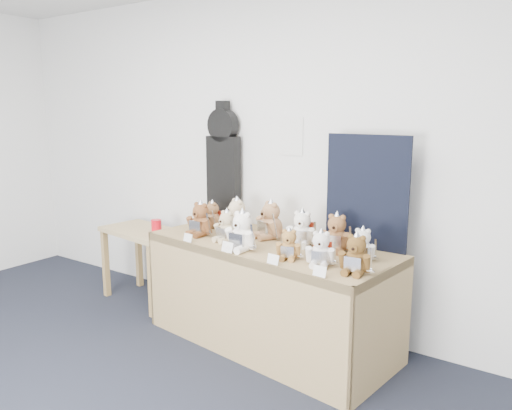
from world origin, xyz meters
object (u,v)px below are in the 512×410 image
Objects in this scene: display_table at (263,268)px; teddy_back_far_left at (212,216)px; guitar_case at (223,164)px; teddy_front_centre at (242,233)px; side_table at (144,242)px; teddy_back_right at (336,234)px; teddy_front_end at (356,256)px; teddy_back_left at (236,217)px; teddy_front_right at (289,245)px; red_cup at (156,226)px; teddy_back_centre_left at (270,221)px; teddy_back_centre_right at (302,230)px; teddy_front_far_left at (200,220)px; teddy_front_left at (226,227)px; teddy_front_far_right at (321,250)px; teddy_back_end at (362,246)px.

teddy_back_far_left reaches higher than display_table.
guitar_case reaches higher than teddy_front_centre.
teddy_back_right reaches higher than side_table.
teddy_back_left is (-1.18, 0.40, 0.01)m from teddy_front_end.
teddy_back_left is at bearing 132.87° from teddy_front_right.
red_cup is at bearing 149.65° from teddy_front_right.
teddy_front_centre is 1.01× the size of teddy_back_left.
teddy_back_centre_left is 0.30m from teddy_back_centre_right.
teddy_front_far_left reaches higher than teddy_front_right.
teddy_back_centre_left reaches higher than teddy_front_centre.
teddy_front_right is (0.60, -0.12, -0.01)m from teddy_front_left.
teddy_front_right is 0.84× the size of teddy_front_end.
teddy_front_far_right is 0.47m from teddy_back_centre_right.
teddy_back_centre_right is at bearing 86.09° from teddy_front_right.
display_table is at bearing 160.75° from teddy_front_end.
teddy_front_far_right is at bearing -87.73° from teddy_back_right.
teddy_back_right is at bearing 143.70° from teddy_back_end.
teddy_front_left is 0.28m from teddy_back_left.
teddy_back_centre_left is 0.56m from teddy_back_right.
teddy_front_far_left is 0.94× the size of teddy_front_centre.
teddy_back_end is at bearing -24.41° from teddy_back_centre_right.
teddy_back_far_left is at bearing 152.46° from teddy_front_left.
teddy_front_far_left is 0.96× the size of teddy_back_left.
teddy_front_end is at bearing 1.99° from teddy_front_left.
display_table is at bearing 132.65° from teddy_front_right.
teddy_front_end is at bearing 0.73° from teddy_back_centre_left.
teddy_back_right reaches higher than teddy_back_end.
teddy_back_centre_left is (-0.39, 0.37, 0.04)m from teddy_front_right.
teddy_back_right is at bearing 23.51° from teddy_back_far_left.
side_table is 2.14m from teddy_back_end.
teddy_front_centre reaches higher than teddy_front_far_left.
teddy_front_left reaches higher than teddy_front_right.
teddy_front_end is 0.94× the size of teddy_back_centre_right.
teddy_front_end is 0.92× the size of teddy_back_right.
teddy_back_left is at bearing 162.17° from teddy_back_centre_right.
red_cup is 0.59m from teddy_back_far_left.
guitar_case reaches higher than teddy_front_far_left.
teddy_back_end is (1.29, 0.09, -0.02)m from teddy_front_far_left.
red_cup is 0.38× the size of teddy_back_left.
teddy_front_left is 0.85m from teddy_front_far_right.
teddy_front_end is at bearing -21.00° from guitar_case.
teddy_front_centre is 1.15× the size of teddy_front_end.
teddy_front_centre is (0.65, -0.64, -0.38)m from guitar_case.
red_cup is 0.46× the size of teddy_front_far_right.
display_table is 6.31× the size of teddy_back_left.
side_table is at bearing 179.04° from teddy_front_left.
red_cup is at bearing 152.96° from teddy_front_far_right.
red_cup is 1.56m from teddy_front_right.
teddy_front_far_right is 0.35m from teddy_back_right.
teddy_front_far_left is 1.13m from teddy_front_far_right.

